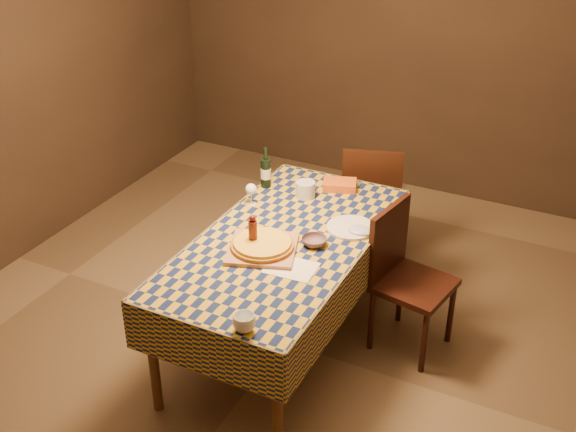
% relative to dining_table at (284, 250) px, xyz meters
% --- Properties ---
extents(room, '(5.00, 5.10, 2.70)m').
position_rel_dining_table_xyz_m(room, '(0.00, 0.00, 0.66)').
color(room, brown).
rests_on(room, ground).
extents(dining_table, '(0.94, 1.84, 0.77)m').
position_rel_dining_table_xyz_m(dining_table, '(0.00, 0.00, 0.00)').
color(dining_table, brown).
rests_on(dining_table, ground).
extents(cutting_board, '(0.48, 0.48, 0.02)m').
position_rel_dining_table_xyz_m(cutting_board, '(-0.06, -0.17, 0.09)').
color(cutting_board, '#AB7150').
rests_on(cutting_board, dining_table).
extents(pizza, '(0.48, 0.48, 0.04)m').
position_rel_dining_table_xyz_m(pizza, '(-0.06, -0.17, 0.12)').
color(pizza, '#935D18').
rests_on(pizza, cutting_board).
extents(pepper_mill, '(0.06, 0.06, 0.21)m').
position_rel_dining_table_xyz_m(pepper_mill, '(-0.12, -0.16, 0.18)').
color(pepper_mill, '#501612').
rests_on(pepper_mill, dining_table).
extents(bowl, '(0.19, 0.19, 0.05)m').
position_rel_dining_table_xyz_m(bowl, '(0.18, 0.02, 0.10)').
color(bowl, '#5E454F').
rests_on(bowl, dining_table).
extents(wine_glass, '(0.07, 0.07, 0.14)m').
position_rel_dining_table_xyz_m(wine_glass, '(-0.38, 0.29, 0.18)').
color(wine_glass, white).
rests_on(wine_glass, dining_table).
extents(wine_bottle, '(0.08, 0.08, 0.28)m').
position_rel_dining_table_xyz_m(wine_bottle, '(-0.42, 0.56, 0.18)').
color(wine_bottle, black).
rests_on(wine_bottle, dining_table).
extents(deli_tub, '(0.15, 0.15, 0.10)m').
position_rel_dining_table_xyz_m(deli_tub, '(-0.12, 0.54, 0.13)').
color(deli_tub, silver).
rests_on(deli_tub, dining_table).
extents(takeout_container, '(0.25, 0.21, 0.05)m').
position_rel_dining_table_xyz_m(takeout_container, '(0.04, 0.74, 0.10)').
color(takeout_container, '#BA5118').
rests_on(takeout_container, dining_table).
extents(white_plate, '(0.36, 0.36, 0.02)m').
position_rel_dining_table_xyz_m(white_plate, '(0.30, 0.28, 0.08)').
color(white_plate, silver).
rests_on(white_plate, dining_table).
extents(tumbler, '(0.13, 0.13, 0.09)m').
position_rel_dining_table_xyz_m(tumbler, '(0.21, -0.84, 0.12)').
color(tumbler, white).
rests_on(tumbler, dining_table).
extents(flour_patch, '(0.29, 0.23, 0.00)m').
position_rel_dining_table_xyz_m(flour_patch, '(0.17, -0.26, 0.08)').
color(flour_patch, white).
rests_on(flour_patch, dining_table).
extents(flour_bag, '(0.17, 0.14, 0.04)m').
position_rel_dining_table_xyz_m(flour_bag, '(0.37, 0.25, 0.10)').
color(flour_bag, '#A8B6D7').
rests_on(flour_bag, dining_table).
extents(chair_far, '(0.53, 0.53, 0.93)m').
position_rel_dining_table_xyz_m(chair_far, '(0.11, 1.18, -0.17)').
color(chair_far, black).
rests_on(chair_far, ground).
extents(chair_right, '(0.50, 0.49, 0.93)m').
position_rel_dining_table_xyz_m(chair_right, '(0.63, 0.36, -0.17)').
color(chair_right, black).
rests_on(chair_right, ground).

